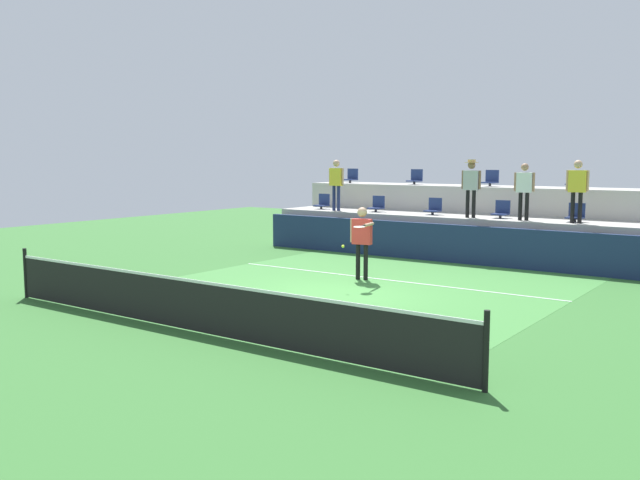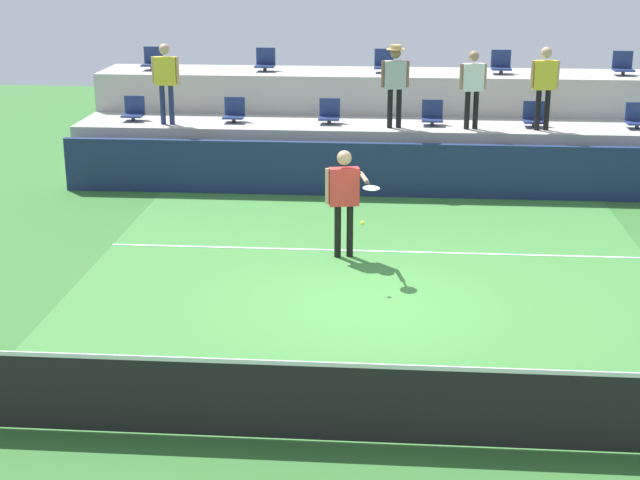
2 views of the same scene
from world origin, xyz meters
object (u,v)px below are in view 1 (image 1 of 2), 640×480
Objects in this scene: stadium_chair_upper_center at (491,180)px; tennis_player at (362,235)px; stadium_chair_lower_mid_left at (434,208)px; spectator_with_hat at (471,182)px; stadium_chair_lower_right at (576,214)px; stadium_chair_lower_left at (377,205)px; spectator_in_grey at (577,185)px; stadium_chair_lower_far_left at (323,203)px; spectator_in_white at (524,186)px; stadium_chair_lower_mid_right at (501,211)px; tennis_ball at (343,246)px; stadium_chair_upper_far_left at (351,177)px; spectator_leaning_on_rail at (336,180)px; stadium_chair_upper_left at (415,178)px; stadium_chair_upper_right at (575,181)px.

stadium_chair_upper_center reaches higher than tennis_player.
stadium_chair_lower_mid_left is 0.30× the size of spectator_with_hat.
stadium_chair_lower_right is 0.29× the size of tennis_player.
stadium_chair_lower_left is at bearing 180.00° from stadium_chair_lower_mid_left.
spectator_in_grey is at bearing 51.74° from tennis_player.
spectator_in_white is (7.21, -0.38, 0.74)m from stadium_chair_lower_far_left.
spectator_in_grey is (1.44, 0.00, 0.07)m from spectator_in_white.
stadium_chair_lower_left is 1.00× the size of stadium_chair_lower_mid_right.
tennis_ball is at bearing -51.41° from stadium_chair_lower_far_left.
stadium_chair_lower_mid_left is 1.00× the size of stadium_chair_upper_far_left.
stadium_chair_lower_far_left is at bearing 176.95° from spectator_in_white.
spectator_in_white is (0.78, -0.38, 0.74)m from stadium_chair_lower_mid_right.
tennis_ball is at bearing -81.64° from stadium_chair_lower_mid_left.
stadium_chair_lower_right is 0.31× the size of spectator_leaning_on_rail.
stadium_chair_upper_far_left is 1.00× the size of stadium_chair_upper_center.
stadium_chair_upper_left is 0.31× the size of spectator_leaning_on_rail.
spectator_in_grey is (8.64, -2.18, -0.04)m from stadium_chair_upper_far_left.
stadium_chair_lower_mid_right is (2.18, 0.00, 0.00)m from stadium_chair_lower_mid_left.
spectator_with_hat reaches higher than tennis_ball.
stadium_chair_lower_left and stadium_chair_lower_mid_right have the same top height.
spectator_in_grey is at bearing -14.19° from stadium_chair_upper_far_left.
stadium_chair_upper_right is 2.28m from spectator_in_grey.
stadium_chair_lower_far_left and stadium_chair_lower_mid_right have the same top height.
spectator_leaning_on_rail reaches higher than stadium_chair_upper_right.
spectator_leaning_on_rail is (0.82, -2.18, -0.05)m from stadium_chair_upper_far_left.
spectator_in_grey is (4.40, -0.38, 0.81)m from stadium_chair_lower_mid_left.
stadium_chair_lower_far_left is 4.24m from stadium_chair_lower_mid_left.
stadium_chair_lower_right is (8.54, 0.00, 0.00)m from stadium_chair_lower_far_left.
stadium_chair_upper_right is 0.31× the size of spectator_in_grey.
stadium_chair_lower_right is 6.36m from tennis_player.
spectator_in_grey reaches higher than stadium_chair_upper_far_left.
stadium_chair_lower_left is 3.55m from spectator_with_hat.
stadium_chair_lower_far_left is 1.00× the size of stadium_chair_upper_right.
stadium_chair_upper_center is 7.65× the size of tennis_ball.
stadium_chair_upper_right is at bearing 17.26° from stadium_chair_lower_left.
stadium_chair_upper_far_left is 1.00× the size of stadium_chair_upper_left.
stadium_chair_upper_far_left is (-6.41, 1.80, 0.85)m from stadium_chair_lower_mid_right.
spectator_with_hat is (1.38, -0.38, 0.83)m from stadium_chair_lower_mid_left.
stadium_chair_upper_far_left is 0.31× the size of spectator_leaning_on_rail.
tennis_player is 1.06× the size of spectator_in_grey.
spectator_with_hat is 6.28m from tennis_ball.
stadium_chair_lower_left is 1.00× the size of stadium_chair_lower_mid_left.
spectator_with_hat reaches higher than spectator_in_white.
stadium_chair_lower_left reaches higher than tennis_ball.
spectator_in_grey is at bearing -0.00° from spectator_with_hat.
stadium_chair_lower_mid_left is 2.28m from stadium_chair_upper_center.
spectator_in_grey is (0.66, -2.18, -0.04)m from stadium_chair_upper_right.
stadium_chair_upper_center is (2.72, 0.00, 0.00)m from stadium_chair_upper_left.
spectator_leaning_on_rail reaches higher than stadium_chair_lower_mid_left.
stadium_chair_upper_right is 0.30× the size of spectator_with_hat.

